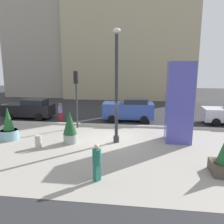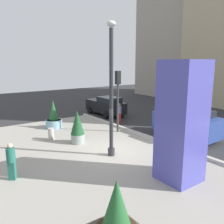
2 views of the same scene
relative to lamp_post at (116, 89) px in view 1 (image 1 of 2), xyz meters
The scene contains 14 objects.
ground_plane 5.59m from the lamp_post, 94.67° to the left, with size 60.00×60.00×0.00m, color #2D2D30.
plaza_pavement 3.63m from the lamp_post, 103.81° to the right, with size 18.00×10.00×0.02m, color #9E998E.
curb_strip 4.85m from the lamp_post, 95.80° to the left, with size 18.00×0.24×0.16m, color #B7B2A8.
lamp_post is the anchor object (origin of this frame).
art_pillar_blue 3.93m from the lamp_post, 11.30° to the left, with size 1.53×1.53×4.92m, color #4C4CAD.
potted_plant_mid_plaza 3.63m from the lamp_post, 169.57° to the right, with size 0.83×0.83×2.01m.
potted_plant_curbside 7.32m from the lamp_post, behind, with size 1.18×1.18×2.12m.
concrete_bollard 5.46m from the lamp_post, 160.09° to the right, with size 0.36×0.36×0.75m, color #B2ADA3.
traffic_light_corner 4.42m from the lamp_post, 138.51° to the left, with size 0.28×0.42×4.24m.
car_far_lane 6.11m from the lamp_post, 85.63° to the left, with size 4.30×2.13×1.93m.
car_curb_east 10.23m from the lamp_post, 147.28° to the left, with size 4.34×1.96×1.73m.
pedestrian_on_sidewalk 5.46m from the lamp_post, 92.86° to the right, with size 0.50×0.50×1.60m.
pedestrian_crossing 7.28m from the lamp_post, 139.09° to the left, with size 0.51×0.51×1.61m.
highrise_across_street 22.08m from the lamp_post, 91.24° to the left, with size 17.50×9.14×18.35m, color tan.
Camera 1 is at (1.90, -14.10, 4.77)m, focal length 37.17 mm.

